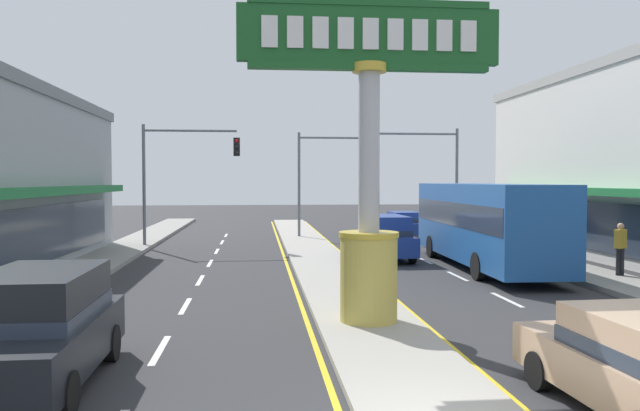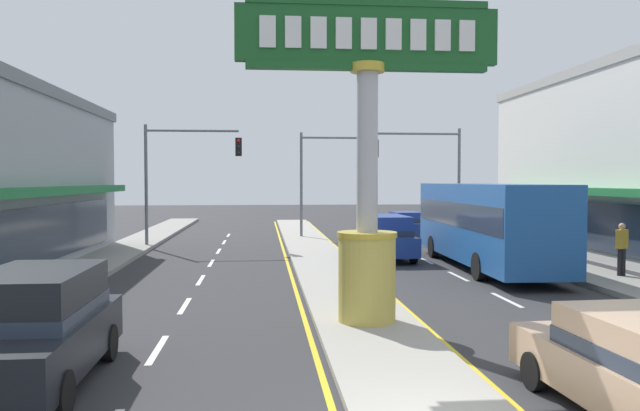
# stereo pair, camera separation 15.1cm
# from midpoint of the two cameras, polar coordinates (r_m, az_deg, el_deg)

# --- Properties ---
(median_strip) EXTENTS (2.40, 52.00, 0.14)m
(median_strip) POSITION_cam_midpoint_polar(r_m,az_deg,el_deg) (26.17, -0.26, -5.00)
(median_strip) COLOR #A39E93
(median_strip) RESTS_ON ground
(sidewalk_left) EXTENTS (2.31, 60.00, 0.18)m
(sidewalk_left) POSITION_cam_midpoint_polar(r_m,az_deg,el_deg) (24.93, -20.84, -5.47)
(sidewalk_left) COLOR gray
(sidewalk_left) RESTS_ON ground
(sidewalk_right) EXTENTS (2.31, 60.00, 0.18)m
(sidewalk_right) POSITION_cam_midpoint_polar(r_m,az_deg,el_deg) (26.64, 19.81, -4.97)
(sidewalk_right) COLOR gray
(sidewalk_right) RESTS_ON ground
(lane_markings) EXTENTS (9.14, 52.00, 0.01)m
(lane_markings) POSITION_cam_midpoint_polar(r_m,az_deg,el_deg) (24.84, 0.04, -5.55)
(lane_markings) COLOR silver
(lane_markings) RESTS_ON ground
(district_sign) EXTENTS (6.00, 1.38, 7.34)m
(district_sign) POSITION_cam_midpoint_polar(r_m,az_deg,el_deg) (14.38, 4.18, 2.92)
(district_sign) COLOR gold
(district_sign) RESTS_ON median_strip
(traffic_light_left_side) EXTENTS (4.86, 0.46, 6.20)m
(traffic_light_left_side) POSITION_cam_midpoint_polar(r_m,az_deg,el_deg) (32.22, -12.81, 3.75)
(traffic_light_left_side) COLOR slate
(traffic_light_left_side) RESTS_ON ground
(traffic_light_right_side) EXTENTS (4.86, 0.46, 6.20)m
(traffic_light_right_side) POSITION_cam_midpoint_polar(r_m,az_deg,el_deg) (34.10, 9.44, 3.69)
(traffic_light_right_side) COLOR slate
(traffic_light_right_side) RESTS_ON ground
(traffic_light_median_far) EXTENTS (4.20, 0.46, 6.20)m
(traffic_light_median_far) POSITION_cam_midpoint_polar(r_m,az_deg,el_deg) (36.64, 0.31, 3.54)
(traffic_light_median_far) COLOR slate
(traffic_light_median_far) RESTS_ON ground
(suv_near_right_lane) EXTENTS (2.07, 4.65, 1.90)m
(suv_near_right_lane) POSITION_cam_midpoint_polar(r_m,az_deg,el_deg) (26.97, 5.69, -2.84)
(suv_near_right_lane) COLOR navy
(suv_near_right_lane) RESTS_ON ground
(bus_far_right_lane) EXTENTS (2.85, 11.27, 3.26)m
(bus_far_right_lane) POSITION_cam_midpoint_polar(r_m,az_deg,el_deg) (24.96, 14.50, -1.28)
(bus_far_right_lane) COLOR #1E5199
(bus_far_right_lane) RESTS_ON ground
(sedan_near_left_lane) EXTENTS (1.95, 4.36, 1.53)m
(sedan_near_left_lane) POSITION_cam_midpoint_polar(r_m,az_deg,el_deg) (37.84, 7.47, -1.68)
(sedan_near_left_lane) COLOR navy
(sedan_near_left_lane) RESTS_ON ground
(suv_kerb_right) EXTENTS (2.00, 4.62, 1.90)m
(suv_kerb_right) POSITION_cam_midpoint_polar(r_m,az_deg,el_deg) (11.46, -24.69, -10.02)
(suv_kerb_right) COLOR black
(suv_kerb_right) RESTS_ON ground
(pedestrian_far_side) EXTENTS (0.46, 0.37, 1.78)m
(pedestrian_far_side) POSITION_cam_midpoint_polar(r_m,az_deg,el_deg) (23.44, 25.52, -3.32)
(pedestrian_far_side) COLOR black
(pedestrian_far_side) RESTS_ON sidewalk_right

